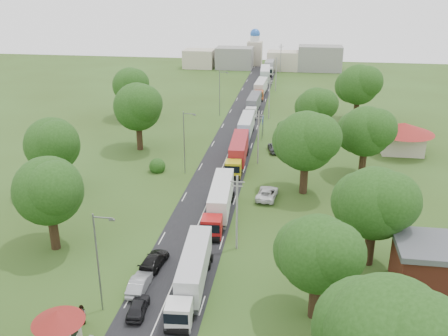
% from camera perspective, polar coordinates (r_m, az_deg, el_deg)
% --- Properties ---
extents(ground, '(260.00, 260.00, 0.00)m').
position_cam_1_polar(ground, '(64.77, -2.63, -5.71)').
color(ground, '#2E4216').
rests_on(ground, ground).
extents(road, '(8.00, 200.00, 0.04)m').
position_cam_1_polar(road, '(82.82, 0.01, 0.49)').
color(road, black).
rests_on(road, ground).
extents(guard_booth, '(4.40, 4.40, 3.45)m').
position_cam_1_polar(guard_booth, '(45.65, -18.37, -16.52)').
color(guard_booth, '#BEB79E').
rests_on(guard_booth, ground).
extents(info_sign, '(0.12, 3.10, 4.10)m').
position_cam_1_polar(info_sign, '(95.52, 4.45, 5.16)').
color(info_sign, slate).
rests_on(info_sign, ground).
extents(pole_1, '(1.60, 0.24, 9.00)m').
position_cam_1_polar(pole_1, '(55.70, 1.48, -5.02)').
color(pole_1, gray).
rests_on(pole_1, ground).
extents(pole_2, '(1.60, 0.24, 9.00)m').
position_cam_1_polar(pole_2, '(81.64, 3.94, 3.60)').
color(pole_2, gray).
rests_on(pole_2, ground).
extents(pole_3, '(1.60, 0.24, 9.00)m').
position_cam_1_polar(pole_3, '(108.61, 5.20, 8.01)').
color(pole_3, gray).
rests_on(pole_3, ground).
extents(pole_4, '(1.60, 0.24, 9.00)m').
position_cam_1_polar(pole_4, '(135.99, 5.98, 10.66)').
color(pole_4, gray).
rests_on(pole_4, ground).
extents(pole_5, '(1.60, 0.24, 9.00)m').
position_cam_1_polar(pole_5, '(163.58, 6.50, 12.41)').
color(pole_5, gray).
rests_on(pole_5, ground).
extents(lamp_0, '(2.03, 0.22, 10.00)m').
position_cam_1_polar(lamp_0, '(46.77, -14.10, -10.01)').
color(lamp_0, slate).
rests_on(lamp_0, ground).
extents(lamp_1, '(2.03, 0.22, 10.00)m').
position_cam_1_polar(lamp_1, '(77.30, -4.48, 3.25)').
color(lamp_1, slate).
rests_on(lamp_1, ground).
extents(lamp_2, '(2.03, 0.22, 10.00)m').
position_cam_1_polar(lamp_2, '(110.51, -0.43, 8.79)').
color(lamp_2, slate).
rests_on(lamp_2, ground).
extents(tree_2, '(8.00, 8.00, 10.10)m').
position_cam_1_polar(tree_2, '(44.97, 10.68, -9.51)').
color(tree_2, '#382616').
rests_on(tree_2, ground).
extents(tree_3, '(8.80, 8.80, 11.07)m').
position_cam_1_polar(tree_3, '(54.19, 16.81, -3.80)').
color(tree_3, '#382616').
rests_on(tree_3, ground).
extents(tree_4, '(9.60, 9.60, 12.05)m').
position_cam_1_polar(tree_4, '(70.15, 9.36, 3.12)').
color(tree_4, '#382616').
rests_on(tree_4, ground).
extents(tree_5, '(8.80, 8.80, 11.07)m').
position_cam_1_polar(tree_5, '(78.66, 15.89, 4.08)').
color(tree_5, '#382616').
rests_on(tree_5, ground).
extents(tree_6, '(8.00, 8.00, 10.10)m').
position_cam_1_polar(tree_6, '(94.58, 10.48, 6.96)').
color(tree_6, '#382616').
rests_on(tree_6, ground).
extents(tree_7, '(9.60, 9.60, 12.05)m').
position_cam_1_polar(tree_7, '(109.63, 15.11, 9.20)').
color(tree_7, '#382616').
rests_on(tree_7, ground).
extents(tree_10, '(8.80, 8.80, 11.07)m').
position_cam_1_polar(tree_10, '(58.11, -19.38, -2.39)').
color(tree_10, '#382616').
rests_on(tree_10, ground).
extents(tree_11, '(8.80, 8.80, 11.07)m').
position_cam_1_polar(tree_11, '(73.65, -19.01, 2.58)').
color(tree_11, '#382616').
rests_on(tree_11, ground).
extents(tree_12, '(9.60, 9.60, 12.05)m').
position_cam_1_polar(tree_12, '(88.91, -9.82, 6.93)').
color(tree_12, '#382616').
rests_on(tree_12, ground).
extents(tree_13, '(8.80, 8.80, 11.07)m').
position_cam_1_polar(tree_13, '(110.02, -10.61, 9.27)').
color(tree_13, '#382616').
rests_on(tree_13, ground).
extents(house_brick, '(8.60, 6.60, 5.20)m').
position_cam_1_polar(house_brick, '(53.94, 23.27, -10.32)').
color(house_brick, maroon).
rests_on(house_brick, ground).
extents(house_cream, '(10.08, 10.08, 5.80)m').
position_cam_1_polar(house_cream, '(92.20, 19.80, 3.77)').
color(house_cream, '#BEB79E').
rests_on(house_cream, ground).
extents(distant_town, '(52.00, 8.00, 8.00)m').
position_cam_1_polar(distant_town, '(168.94, 4.89, 12.33)').
color(distant_town, gray).
rests_on(distant_town, ground).
extents(church, '(5.00, 5.00, 12.30)m').
position_cam_1_polar(church, '(176.92, 3.53, 13.39)').
color(church, '#BEB79E').
rests_on(church, ground).
extents(truck_0, '(3.07, 13.67, 3.77)m').
position_cam_1_polar(truck_0, '(50.14, -3.62, -11.82)').
color(truck_0, silver).
rests_on(truck_0, ground).
extents(truck_1, '(3.15, 14.42, 3.98)m').
position_cam_1_polar(truck_1, '(64.44, -0.47, -3.75)').
color(truck_1, '#B41415').
rests_on(truck_1, ground).
extents(truck_2, '(2.98, 14.57, 4.03)m').
position_cam_1_polar(truck_2, '(81.99, 1.64, 1.85)').
color(truck_2, gold).
rests_on(truck_2, ground).
extents(truck_3, '(2.46, 13.70, 3.80)m').
position_cam_1_polar(truck_3, '(95.97, 2.51, 4.66)').
color(truck_3, '#1B42A4').
rests_on(truck_3, ground).
extents(truck_4, '(2.59, 13.48, 3.73)m').
position_cam_1_polar(truck_4, '(114.24, 3.40, 7.33)').
color(truck_4, white).
rests_on(truck_4, ground).
extents(truck_5, '(2.82, 13.79, 3.81)m').
position_cam_1_polar(truck_5, '(130.62, 4.20, 9.09)').
color(truck_5, '#BD481D').
rests_on(truck_5, ground).
extents(truck_6, '(3.26, 15.25, 4.21)m').
position_cam_1_polar(truck_6, '(147.13, 4.69, 10.53)').
color(truck_6, '#286B3C').
rests_on(truck_6, ground).
extents(truck_7, '(2.79, 14.97, 4.15)m').
position_cam_1_polar(truck_7, '(162.56, 5.27, 11.51)').
color(truck_7, silver).
rests_on(truck_7, ground).
extents(car_lane_front, '(1.93, 4.16, 1.38)m').
position_cam_1_polar(car_lane_front, '(48.39, -9.81, -15.39)').
color(car_lane_front, black).
rests_on(car_lane_front, ground).
extents(car_lane_mid, '(1.64, 4.57, 1.50)m').
position_cam_1_polar(car_lane_mid, '(51.34, -9.63, -12.91)').
color(car_lane_mid, gray).
rests_on(car_lane_mid, ground).
extents(car_lane_rear, '(2.55, 5.20, 1.46)m').
position_cam_1_polar(car_lane_rear, '(54.86, -7.99, -10.40)').
color(car_lane_rear, black).
rests_on(car_lane_rear, ground).
extents(car_verge_near, '(3.12, 5.77, 1.54)m').
position_cam_1_polar(car_verge_near, '(70.08, 4.95, -2.90)').
color(car_verge_near, white).
rests_on(car_verge_near, ground).
extents(car_verge_far, '(2.93, 5.13, 1.64)m').
position_cam_1_polar(car_verge_far, '(88.72, 5.78, 2.37)').
color(car_verge_far, '#4E5155').
rests_on(car_verge_far, ground).
extents(pedestrian_booth, '(1.12, 1.18, 1.91)m').
position_cam_1_polar(pedestrian_booth, '(48.07, -15.92, -15.86)').
color(pedestrian_booth, gray).
rests_on(pedestrian_booth, ground).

